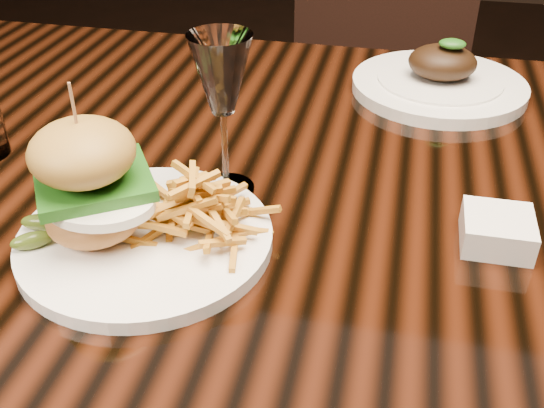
% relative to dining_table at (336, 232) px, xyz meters
% --- Properties ---
extents(dining_table, '(1.60, 0.90, 0.75)m').
position_rel_dining_table_xyz_m(dining_table, '(0.00, 0.00, 0.00)').
color(dining_table, black).
rests_on(dining_table, ground).
extents(burger_plate, '(0.26, 0.26, 0.18)m').
position_rel_dining_table_xyz_m(burger_plate, '(-0.18, -0.17, 0.12)').
color(burger_plate, white).
rests_on(burger_plate, dining_table).
extents(ramekin, '(0.07, 0.07, 0.03)m').
position_rel_dining_table_xyz_m(ramekin, '(0.17, -0.09, 0.09)').
color(ramekin, white).
rests_on(ramekin, dining_table).
extents(wine_glass, '(0.07, 0.07, 0.18)m').
position_rel_dining_table_xyz_m(wine_glass, '(-0.13, -0.05, 0.21)').
color(wine_glass, white).
rests_on(wine_glass, dining_table).
extents(far_dish, '(0.26, 0.26, 0.09)m').
position_rel_dining_table_xyz_m(far_dish, '(0.11, 0.29, 0.09)').
color(far_dish, white).
rests_on(far_dish, dining_table).
extents(chair_far, '(0.48, 0.48, 0.95)m').
position_rel_dining_table_xyz_m(chair_far, '(-0.01, 0.89, -0.13)').
color(chair_far, black).
rests_on(chair_far, ground).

